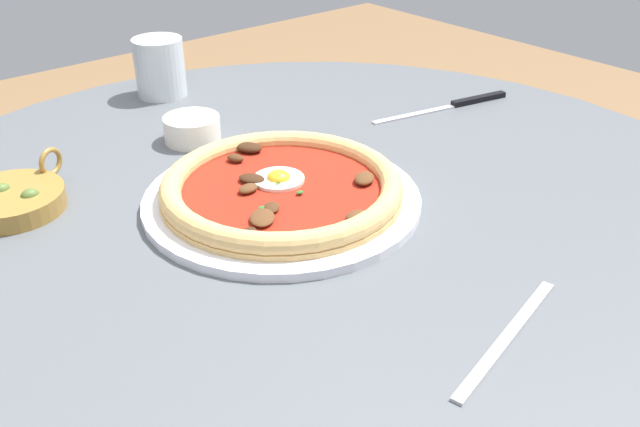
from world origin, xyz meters
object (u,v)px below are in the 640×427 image
at_px(dining_table, 313,308).
at_px(water_glass, 160,70).
at_px(steak_knife, 461,103).
at_px(pizza_on_plate, 282,190).
at_px(olive_pan, 11,200).
at_px(ramekin_capers, 194,127).
at_px(fork_utensil, 507,337).

bearing_deg(dining_table, water_glass, -97.57).
xyz_separation_m(dining_table, steak_knife, (-0.36, -0.10, 0.13)).
bearing_deg(pizza_on_plate, olive_pan, -38.02).
bearing_deg(olive_pan, ramekin_capers, -173.02).
distance_m(pizza_on_plate, water_glass, 0.39).
bearing_deg(ramekin_capers, steak_knife, 158.29).
bearing_deg(water_glass, dining_table, 82.43).
relative_size(dining_table, pizza_on_plate, 3.44).
distance_m(olive_pan, fork_utensil, 0.53).
distance_m(pizza_on_plate, fork_utensil, 0.30).
bearing_deg(dining_table, steak_knife, -164.94).
distance_m(dining_table, pizza_on_plate, 0.15).
bearing_deg(olive_pan, fork_utensil, 115.63).
bearing_deg(water_glass, ramekin_capers, 73.45).
distance_m(steak_knife, fork_utensil, 0.52).
relative_size(pizza_on_plate, ramekin_capers, 4.17).
relative_size(steak_knife, fork_utensil, 1.27).
distance_m(pizza_on_plate, steak_knife, 0.39).
height_order(ramekin_capers, olive_pan, olive_pan).
bearing_deg(ramekin_capers, pizza_on_plate, 85.12).
bearing_deg(pizza_on_plate, dining_table, 113.91).
relative_size(water_glass, fork_utensil, 0.48).
bearing_deg(steak_knife, olive_pan, -10.61).
height_order(water_glass, olive_pan, water_glass).
xyz_separation_m(steak_knife, ramekin_capers, (0.36, -0.14, 0.01)).
bearing_deg(pizza_on_plate, steak_knife, -170.33).
relative_size(water_glass, olive_pan, 0.65).
relative_size(water_glass, ramekin_capers, 1.19).
xyz_separation_m(pizza_on_plate, steak_knife, (-0.38, -0.06, -0.01)).
xyz_separation_m(pizza_on_plate, water_glass, (-0.07, -0.39, 0.02)).
bearing_deg(steak_knife, fork_utensil, 43.75).
distance_m(pizza_on_plate, olive_pan, 0.29).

